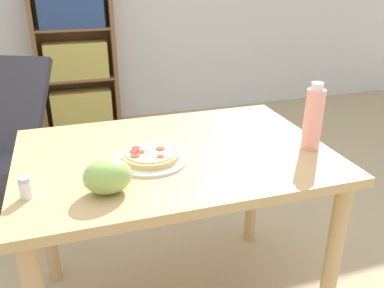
{
  "coord_description": "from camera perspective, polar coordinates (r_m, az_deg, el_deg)",
  "views": [
    {
      "loc": [
        -0.35,
        -1.28,
        1.39
      ],
      "look_at": [
        0.04,
        -0.03,
        0.82
      ],
      "focal_mm": 38.0,
      "sensor_mm": 36.0,
      "label": 1
    }
  ],
  "objects": [
    {
      "name": "grape_bunch",
      "position": [
        1.25,
        -11.78,
        -4.45
      ],
      "size": [
        0.15,
        0.12,
        0.11
      ],
      "color": "#93BC5B",
      "rests_on": "dining_table"
    },
    {
      "name": "drink_bottle",
      "position": [
        1.56,
        16.65,
        3.45
      ],
      "size": [
        0.07,
        0.07,
        0.26
      ],
      "color": "pink",
      "rests_on": "dining_table"
    },
    {
      "name": "pizza_on_plate",
      "position": [
        1.45,
        -5.85,
        -1.78
      ],
      "size": [
        0.27,
        0.27,
        0.04
      ],
      "color": "white",
      "rests_on": "dining_table"
    },
    {
      "name": "dining_table",
      "position": [
        1.57,
        -2.52,
        -4.68
      ],
      "size": [
        1.15,
        0.8,
        0.76
      ],
      "color": "tan",
      "rests_on": "ground_plane"
    },
    {
      "name": "bookshelf",
      "position": [
        3.82,
        -15.95,
        11.54
      ],
      "size": [
        0.69,
        0.26,
        1.35
      ],
      "color": "brown",
      "rests_on": "ground_plane"
    },
    {
      "name": "salt_shaker",
      "position": [
        1.31,
        -22.34,
        -5.73
      ],
      "size": [
        0.04,
        0.04,
        0.07
      ],
      "color": "white",
      "rests_on": "dining_table"
    }
  ]
}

